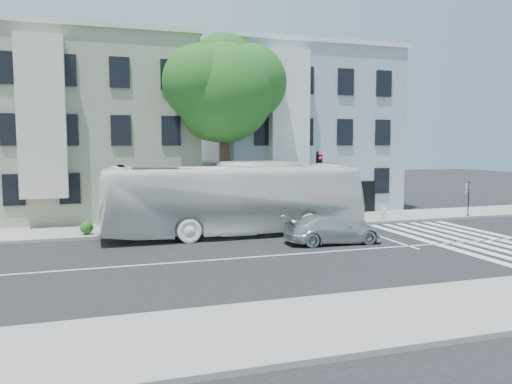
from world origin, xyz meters
name	(u,v)px	position (x,y,z in m)	size (l,w,h in m)	color
ground	(275,256)	(0.00, 0.00, 0.00)	(120.00, 120.00, 0.00)	black
sidewalk_far	(227,225)	(0.00, 8.00, 0.07)	(80.00, 4.00, 0.15)	gray
sidewalk_near	(378,317)	(0.00, -8.00, 0.07)	(80.00, 4.00, 0.15)	gray
building_left	(95,131)	(-7.00, 15.00, 5.50)	(12.00, 10.00, 11.00)	gray
building_right	(295,132)	(7.00, 15.00, 5.50)	(12.00, 10.00, 11.00)	#9FACBD
street_tree	(224,88)	(0.06, 8.74, 7.83)	(7.30, 5.90, 11.10)	#2D2116
bus	(234,199)	(-0.32, 5.20, 1.87)	(13.39, 3.13, 3.73)	white
sedan	(333,229)	(3.50, 1.69, 0.67)	(4.62, 1.88, 1.34)	silver
hedge	(172,223)	(-3.27, 6.71, 0.50)	(8.50, 0.84, 0.70)	#21591C
traffic_signal	(318,178)	(4.86, 6.33, 2.74)	(0.43, 0.53, 4.24)	black
fire_hydrant	(384,213)	(9.32, 6.58, 0.52)	(0.40, 0.23, 0.72)	silver
far_sign_pole	(468,194)	(15.00, 6.15, 1.57)	(0.39, 0.20, 2.21)	black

